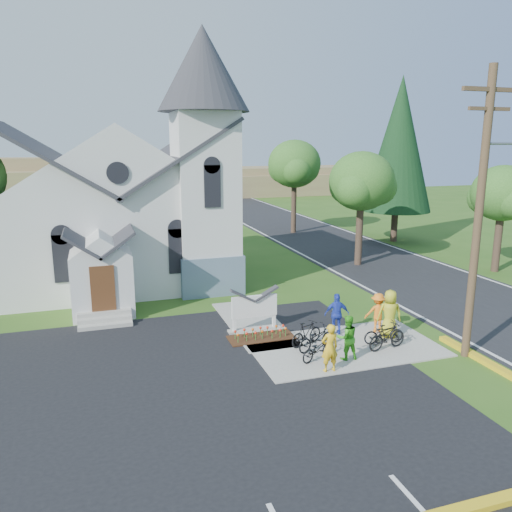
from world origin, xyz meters
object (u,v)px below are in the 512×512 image
object	(u,v)px
bike_0	(318,349)
bike_1	(306,333)
utility_pole	(481,207)
cyclist_2	(337,314)
cyclist_4	(390,314)
bike_3	(387,337)
cyclist_0	(330,348)
cyclist_1	(347,337)
bike_2	(316,338)
bike_4	(384,333)
cyclist_3	(378,312)
church_sign	(254,307)

from	to	relation	value
bike_0	bike_1	size ratio (longest dim) A/B	0.99
utility_pole	cyclist_2	world-z (taller)	utility_pole
cyclist_4	utility_pole	bearing A→B (deg)	147.92
bike_1	bike_3	size ratio (longest dim) A/B	0.93
bike_1	utility_pole	bearing A→B (deg)	-139.42
cyclist_0	bike_0	distance (m)	1.04
utility_pole	cyclist_1	bearing A→B (deg)	167.10
bike_1	bike_2	world-z (taller)	bike_1
cyclist_0	bike_0	world-z (taller)	cyclist_0
cyclist_4	bike_4	size ratio (longest dim) A/B	1.21
cyclist_0	bike_1	world-z (taller)	cyclist_0
bike_1	cyclist_3	xyz separation A→B (m)	(3.30, 0.42, 0.33)
bike_0	cyclist_1	world-z (taller)	cyclist_1
bike_2	cyclist_1	bearing A→B (deg)	-166.64
church_sign	bike_2	distance (m)	3.11
cyclist_2	bike_4	size ratio (longest dim) A/B	1.05
church_sign	bike_2	bearing A→B (deg)	-59.72
cyclist_1	cyclist_2	size ratio (longest dim) A/B	0.96
church_sign	bike_4	bearing A→B (deg)	-34.38
church_sign	bike_3	distance (m)	5.33
cyclist_1	utility_pole	bearing A→B (deg)	172.13
church_sign	utility_pole	distance (m)	9.18
bike_2	cyclist_4	size ratio (longest dim) A/B	0.90
cyclist_2	cyclist_4	distance (m)	2.04
bike_2	bike_3	size ratio (longest dim) A/B	1.04
bike_1	bike_2	xyz separation A→B (m)	(0.17, -0.52, -0.01)
bike_0	cyclist_4	size ratio (longest dim) A/B	0.80
church_sign	cyclist_4	distance (m)	5.35
cyclist_2	cyclist_3	bearing A→B (deg)	-172.47
cyclist_0	cyclist_2	bearing A→B (deg)	-119.97
bike_1	cyclist_0	bearing A→B (deg)	152.87
utility_pole	bike_0	xyz separation A→B (m)	(-5.33, 1.25, -4.95)
church_sign	bike_0	world-z (taller)	church_sign
bike_1	cyclist_4	xyz separation A→B (m)	(3.40, -0.27, 0.49)
church_sign	cyclist_4	world-z (taller)	cyclist_4
cyclist_1	cyclist_3	distance (m)	3.17
church_sign	cyclist_1	distance (m)	4.33
church_sign	bike_3	xyz separation A→B (m)	(4.05, -3.43, -0.48)
utility_pole	bike_2	bearing A→B (deg)	157.78
bike_0	church_sign	bearing A→B (deg)	-3.71
utility_pole	cyclist_1	xyz separation A→B (m)	(-4.33, 0.99, -4.55)
cyclist_2	cyclist_1	bearing A→B (deg)	86.89
bike_0	cyclist_4	bearing A→B (deg)	-96.96
cyclist_2	bike_3	xyz separation A→B (m)	(1.08, -1.95, -0.34)
cyclist_1	cyclist_3	world-z (taller)	cyclist_1
utility_pole	cyclist_4	distance (m)	5.27
cyclist_3	bike_4	world-z (taller)	cyclist_3
utility_pole	bike_0	bearing A→B (deg)	166.76
cyclist_2	cyclist_3	size ratio (longest dim) A/B	1.05
bike_0	cyclist_2	world-z (taller)	cyclist_2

